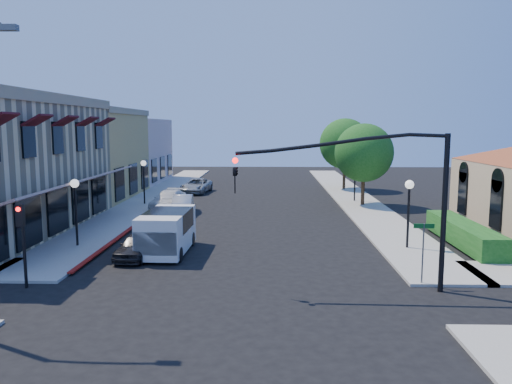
{
  "coord_description": "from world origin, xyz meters",
  "views": [
    {
      "loc": [
        1.48,
        -17.04,
        6.26
      ],
      "look_at": [
        0.71,
        10.59,
        2.6
      ],
      "focal_mm": 35.0,
      "sensor_mm": 36.0,
      "label": 1
    }
  ],
  "objects_px": {
    "street_name_sign": "(423,244)",
    "parked_car_d": "(196,186)",
    "parked_car_b": "(183,204)",
    "parked_car_a": "(138,246)",
    "lamppost_right_far": "(355,169)",
    "signal_mast_arm": "(387,185)",
    "lamppost_left_far": "(144,171)",
    "lamppost_right_near": "(409,197)",
    "lamppost_left_near": "(75,195)",
    "white_van": "(167,229)",
    "parked_car_c": "(169,200)",
    "secondary_signal": "(22,230)",
    "street_tree_b": "(345,144)",
    "street_tree_a": "(364,153)"
  },
  "relations": [
    {
      "from": "street_name_sign",
      "to": "lamppost_right_near",
      "type": "xyz_separation_m",
      "value": [
        1.0,
        5.8,
        1.04
      ]
    },
    {
      "from": "signal_mast_arm",
      "to": "parked_car_a",
      "type": "height_order",
      "value": "signal_mast_arm"
    },
    {
      "from": "street_name_sign",
      "to": "lamppost_left_far",
      "type": "xyz_separation_m",
      "value": [
        -16.0,
        19.8,
        1.04
      ]
    },
    {
      "from": "secondary_signal",
      "to": "parked_car_c",
      "type": "bearing_deg",
      "value": 84.54
    },
    {
      "from": "lamppost_left_near",
      "to": "parked_car_c",
      "type": "relative_size",
      "value": 0.75
    },
    {
      "from": "street_tree_a",
      "to": "parked_car_a",
      "type": "height_order",
      "value": "street_tree_a"
    },
    {
      "from": "street_name_sign",
      "to": "parked_car_d",
      "type": "relative_size",
      "value": 0.52
    },
    {
      "from": "street_name_sign",
      "to": "parked_car_c",
      "type": "relative_size",
      "value": 0.53
    },
    {
      "from": "lamppost_right_far",
      "to": "signal_mast_arm",
      "type": "bearing_deg",
      "value": -96.7
    },
    {
      "from": "street_tree_b",
      "to": "signal_mast_arm",
      "type": "distance_m",
      "value": 30.65
    },
    {
      "from": "lamppost_left_far",
      "to": "lamppost_right_far",
      "type": "distance_m",
      "value": 17.12
    },
    {
      "from": "parked_car_b",
      "to": "parked_car_a",
      "type": "bearing_deg",
      "value": -94.99
    },
    {
      "from": "lamppost_right_near",
      "to": "white_van",
      "type": "xyz_separation_m",
      "value": [
        -12.1,
        -1.06,
        -1.53
      ]
    },
    {
      "from": "secondary_signal",
      "to": "parked_car_d",
      "type": "relative_size",
      "value": 0.69
    },
    {
      "from": "lamppost_left_near",
      "to": "street_tree_b",
      "type": "bearing_deg",
      "value": 54.21
    },
    {
      "from": "street_tree_a",
      "to": "parked_car_c",
      "type": "height_order",
      "value": "street_tree_a"
    },
    {
      "from": "street_tree_a",
      "to": "white_van",
      "type": "distance_m",
      "value": 19.73
    },
    {
      "from": "parked_car_a",
      "to": "street_tree_b",
      "type": "bearing_deg",
      "value": 68.09
    },
    {
      "from": "street_tree_b",
      "to": "signal_mast_arm",
      "type": "height_order",
      "value": "street_tree_b"
    },
    {
      "from": "street_name_sign",
      "to": "white_van",
      "type": "distance_m",
      "value": 12.08
    },
    {
      "from": "street_tree_a",
      "to": "lamppost_left_near",
      "type": "bearing_deg",
      "value": -141.02
    },
    {
      "from": "lamppost_left_near",
      "to": "lamppost_right_far",
      "type": "bearing_deg",
      "value": 43.26
    },
    {
      "from": "parked_car_a",
      "to": "parked_car_b",
      "type": "bearing_deg",
      "value": 95.71
    },
    {
      "from": "lamppost_right_near",
      "to": "parked_car_a",
      "type": "relative_size",
      "value": 1.0
    },
    {
      "from": "lamppost_right_near",
      "to": "parked_car_b",
      "type": "height_order",
      "value": "lamppost_right_near"
    },
    {
      "from": "secondary_signal",
      "to": "white_van",
      "type": "relative_size",
      "value": 0.7
    },
    {
      "from": "street_tree_b",
      "to": "lamppost_right_far",
      "type": "distance_m",
      "value": 8.21
    },
    {
      "from": "lamppost_left_far",
      "to": "street_tree_a",
      "type": "bearing_deg",
      "value": 0.0
    },
    {
      "from": "street_name_sign",
      "to": "lamppost_right_near",
      "type": "height_order",
      "value": "lamppost_right_near"
    },
    {
      "from": "signal_mast_arm",
      "to": "lamppost_right_near",
      "type": "relative_size",
      "value": 2.24
    },
    {
      "from": "parked_car_d",
      "to": "parked_car_b",
      "type": "bearing_deg",
      "value": -80.72
    },
    {
      "from": "street_tree_a",
      "to": "lamppost_right_near",
      "type": "height_order",
      "value": "street_tree_a"
    },
    {
      "from": "lamppost_right_near",
      "to": "street_tree_a",
      "type": "bearing_deg",
      "value": 88.77
    },
    {
      "from": "signal_mast_arm",
      "to": "lamppost_left_far",
      "type": "relative_size",
      "value": 2.24
    },
    {
      "from": "parked_car_b",
      "to": "signal_mast_arm",
      "type": "bearing_deg",
      "value": -62.6
    },
    {
      "from": "parked_car_c",
      "to": "white_van",
      "type": "bearing_deg",
      "value": -71.56
    },
    {
      "from": "street_tree_a",
      "to": "signal_mast_arm",
      "type": "relative_size",
      "value": 0.81
    },
    {
      "from": "street_tree_a",
      "to": "lamppost_right_far",
      "type": "bearing_deg",
      "value": 98.53
    },
    {
      "from": "signal_mast_arm",
      "to": "street_name_sign",
      "type": "xyz_separation_m",
      "value": [
        1.64,
        0.7,
        -2.39
      ]
    },
    {
      "from": "street_name_sign",
      "to": "lamppost_right_far",
      "type": "distance_m",
      "value": 21.85
    },
    {
      "from": "parked_car_c",
      "to": "secondary_signal",
      "type": "bearing_deg",
      "value": -88.1
    },
    {
      "from": "secondary_signal",
      "to": "parked_car_a",
      "type": "distance_m",
      "value": 5.85
    },
    {
      "from": "white_van",
      "to": "lamppost_right_near",
      "type": "bearing_deg",
      "value": 4.99
    },
    {
      "from": "secondary_signal",
      "to": "street_name_sign",
      "type": "xyz_separation_m",
      "value": [
        15.5,
        0.79,
        -0.62
      ]
    },
    {
      "from": "street_name_sign",
      "to": "white_van",
      "type": "relative_size",
      "value": 0.53
    },
    {
      "from": "street_name_sign",
      "to": "parked_car_c",
      "type": "bearing_deg",
      "value": 127.2
    },
    {
      "from": "signal_mast_arm",
      "to": "parked_car_b",
      "type": "height_order",
      "value": "signal_mast_arm"
    },
    {
      "from": "secondary_signal",
      "to": "lamppost_right_near",
      "type": "xyz_separation_m",
      "value": [
        16.5,
        6.59,
        0.42
      ]
    },
    {
      "from": "street_name_sign",
      "to": "lamppost_right_far",
      "type": "xyz_separation_m",
      "value": [
        1.0,
        21.8,
        1.04
      ]
    },
    {
      "from": "street_tree_a",
      "to": "street_name_sign",
      "type": "bearing_deg",
      "value": -93.76
    }
  ]
}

